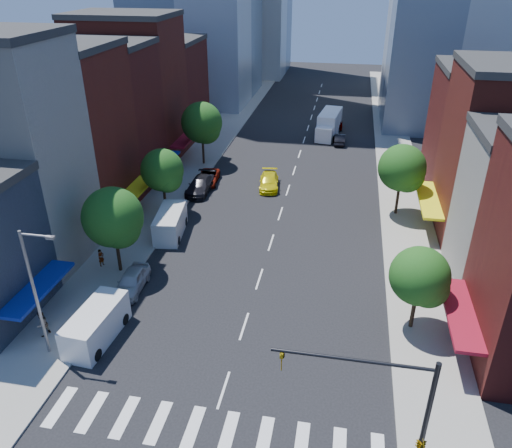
{
  "coord_description": "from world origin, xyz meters",
  "views": [
    {
      "loc": [
        5.93,
        -21.06,
        22.81
      ],
      "look_at": [
        -0.28,
        12.03,
        5.0
      ],
      "focal_mm": 35.0,
      "sensor_mm": 36.0,
      "label": 1
    }
  ],
  "objects_px": {
    "parked_car_second": "(170,228)",
    "taxi": "(269,182)",
    "pedestrian_far": "(42,324)",
    "parked_car_front": "(132,281)",
    "parked_car_third": "(208,178)",
    "traffic_car_oncoming": "(340,139)",
    "pedestrian_near": "(101,258)",
    "box_truck": "(329,125)",
    "cargo_van_near": "(95,326)",
    "cargo_van_far": "(170,224)",
    "traffic_car_far": "(336,123)",
    "parked_car_rear": "(200,185)"
  },
  "relations": [
    {
      "from": "traffic_car_far",
      "to": "parked_car_front",
      "type": "bearing_deg",
      "value": 71.87
    },
    {
      "from": "parked_car_front",
      "to": "parked_car_rear",
      "type": "height_order",
      "value": "parked_car_rear"
    },
    {
      "from": "parked_car_front",
      "to": "pedestrian_near",
      "type": "height_order",
      "value": "pedestrian_near"
    },
    {
      "from": "parked_car_front",
      "to": "parked_car_third",
      "type": "distance_m",
      "value": 21.56
    },
    {
      "from": "parked_car_second",
      "to": "pedestrian_far",
      "type": "relative_size",
      "value": 2.15
    },
    {
      "from": "traffic_car_oncoming",
      "to": "pedestrian_near",
      "type": "height_order",
      "value": "pedestrian_near"
    },
    {
      "from": "traffic_car_far",
      "to": "parked_car_second",
      "type": "bearing_deg",
      "value": 68.12
    },
    {
      "from": "taxi",
      "to": "pedestrian_near",
      "type": "distance_m",
      "value": 21.96
    },
    {
      "from": "parked_car_second",
      "to": "parked_car_front",
      "type": "bearing_deg",
      "value": -94.9
    },
    {
      "from": "parked_car_front",
      "to": "box_truck",
      "type": "distance_m",
      "value": 43.98
    },
    {
      "from": "cargo_van_near",
      "to": "taxi",
      "type": "xyz_separation_m",
      "value": [
        7.3,
        27.51,
        -0.41
      ]
    },
    {
      "from": "parked_car_second",
      "to": "cargo_van_far",
      "type": "xyz_separation_m",
      "value": [
        0.02,
        -0.06,
        0.5
      ]
    },
    {
      "from": "parked_car_second",
      "to": "traffic_car_far",
      "type": "relative_size",
      "value": 0.86
    },
    {
      "from": "cargo_van_far",
      "to": "traffic_car_far",
      "type": "relative_size",
      "value": 1.23
    },
    {
      "from": "cargo_van_near",
      "to": "cargo_van_far",
      "type": "distance_m",
      "value": 14.91
    },
    {
      "from": "parked_car_second",
      "to": "pedestrian_near",
      "type": "bearing_deg",
      "value": -125.56
    },
    {
      "from": "parked_car_third",
      "to": "cargo_van_far",
      "type": "xyz_separation_m",
      "value": [
        -0.13,
        -12.61,
        0.49
      ]
    },
    {
      "from": "traffic_car_oncoming",
      "to": "pedestrian_far",
      "type": "height_order",
      "value": "pedestrian_far"
    },
    {
      "from": "parked_car_second",
      "to": "taxi",
      "type": "xyz_separation_m",
      "value": [
        7.29,
        12.54,
        0.08
      ]
    },
    {
      "from": "cargo_van_far",
      "to": "parked_car_third",
      "type": "bearing_deg",
      "value": 81.65
    },
    {
      "from": "parked_car_second",
      "to": "pedestrian_far",
      "type": "distance_m",
      "value": 15.79
    },
    {
      "from": "parked_car_front",
      "to": "traffic_car_far",
      "type": "xyz_separation_m",
      "value": [
        13.74,
        45.94,
        0.01
      ]
    },
    {
      "from": "traffic_car_oncoming",
      "to": "pedestrian_far",
      "type": "xyz_separation_m",
      "value": [
        -18.25,
        -44.97,
        0.4
      ]
    },
    {
      "from": "parked_car_front",
      "to": "pedestrian_near",
      "type": "xyz_separation_m",
      "value": [
        -3.8,
        2.59,
        0.13
      ]
    },
    {
      "from": "parked_car_rear",
      "to": "traffic_car_far",
      "type": "distance_m",
      "value": 30.26
    },
    {
      "from": "cargo_van_near",
      "to": "cargo_van_far",
      "type": "relative_size",
      "value": 0.97
    },
    {
      "from": "cargo_van_near",
      "to": "pedestrian_near",
      "type": "bearing_deg",
      "value": 117.82
    },
    {
      "from": "box_truck",
      "to": "pedestrian_near",
      "type": "distance_m",
      "value": 42.83
    },
    {
      "from": "parked_car_front",
      "to": "cargo_van_near",
      "type": "height_order",
      "value": "cargo_van_near"
    },
    {
      "from": "parked_car_rear",
      "to": "parked_car_second",
      "type": "bearing_deg",
      "value": -89.07
    },
    {
      "from": "parked_car_third",
      "to": "traffic_car_far",
      "type": "bearing_deg",
      "value": 55.4
    },
    {
      "from": "cargo_van_near",
      "to": "taxi",
      "type": "distance_m",
      "value": 28.46
    },
    {
      "from": "parked_car_front",
      "to": "taxi",
      "type": "height_order",
      "value": "parked_car_front"
    },
    {
      "from": "traffic_car_far",
      "to": "box_truck",
      "type": "distance_m",
      "value": 4.07
    },
    {
      "from": "cargo_van_far",
      "to": "box_truck",
      "type": "height_order",
      "value": "box_truck"
    },
    {
      "from": "traffic_car_far",
      "to": "pedestrian_near",
      "type": "distance_m",
      "value": 46.76
    },
    {
      "from": "parked_car_third",
      "to": "traffic_car_far",
      "type": "height_order",
      "value": "traffic_car_far"
    },
    {
      "from": "parked_car_front",
      "to": "cargo_van_near",
      "type": "bearing_deg",
      "value": -92.88
    },
    {
      "from": "parked_car_second",
      "to": "cargo_van_near",
      "type": "height_order",
      "value": "cargo_van_near"
    },
    {
      "from": "parked_car_front",
      "to": "traffic_car_oncoming",
      "type": "relative_size",
      "value": 1.1
    },
    {
      "from": "parked_car_front",
      "to": "pedestrian_far",
      "type": "xyz_separation_m",
      "value": [
        -3.69,
        -6.34,
        0.3
      ]
    },
    {
      "from": "pedestrian_near",
      "to": "pedestrian_far",
      "type": "relative_size",
      "value": 0.81
    },
    {
      "from": "parked_car_third",
      "to": "box_truck",
      "type": "bearing_deg",
      "value": 52.93
    },
    {
      "from": "parked_car_front",
      "to": "parked_car_third",
      "type": "height_order",
      "value": "parked_car_front"
    },
    {
      "from": "cargo_van_near",
      "to": "cargo_van_far",
      "type": "bearing_deg",
      "value": 93.81
    },
    {
      "from": "traffic_car_oncoming",
      "to": "parked_car_front",
      "type": "bearing_deg",
      "value": 68.09
    },
    {
      "from": "parked_car_rear",
      "to": "taxi",
      "type": "bearing_deg",
      "value": 20.29
    },
    {
      "from": "taxi",
      "to": "traffic_car_oncoming",
      "type": "xyz_separation_m",
      "value": [
        7.26,
        17.09,
        -0.06
      ]
    },
    {
      "from": "cargo_van_near",
      "to": "traffic_car_oncoming",
      "type": "distance_m",
      "value": 46.92
    },
    {
      "from": "cargo_van_near",
      "to": "pedestrian_far",
      "type": "relative_size",
      "value": 2.99
    }
  ]
}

